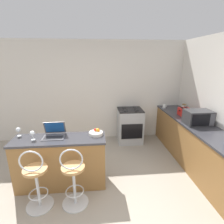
% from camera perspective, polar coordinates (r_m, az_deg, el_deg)
% --- Properties ---
extents(ground_plane, '(20.00, 20.00, 0.00)m').
position_cam_1_polar(ground_plane, '(2.86, -8.10, -31.35)').
color(ground_plane, gray).
extents(wall_back, '(12.00, 0.06, 2.60)m').
position_cam_1_polar(wall_back, '(4.69, -7.33, 6.53)').
color(wall_back, silver).
rests_on(wall_back, ground_plane).
extents(breakfast_bar, '(1.51, 0.48, 0.89)m').
position_cam_1_polar(breakfast_bar, '(3.22, -16.24, -15.37)').
color(breakfast_bar, olive).
rests_on(breakfast_bar, ground_plane).
extents(counter_right, '(0.63, 3.20, 0.89)m').
position_cam_1_polar(counter_right, '(3.98, 26.08, -10.02)').
color(counter_right, olive).
rests_on(counter_right, ground_plane).
extents(bar_stool_near, '(0.40, 0.40, 0.98)m').
position_cam_1_polar(bar_stool_near, '(2.90, -23.50, -19.93)').
color(bar_stool_near, silver).
rests_on(bar_stool_near, ground_plane).
extents(bar_stool_far, '(0.40, 0.40, 0.98)m').
position_cam_1_polar(bar_stool_far, '(2.79, -12.43, -20.49)').
color(bar_stool_far, silver).
rests_on(bar_stool_far, ground_plane).
extents(laptop, '(0.35, 0.29, 0.24)m').
position_cam_1_polar(laptop, '(3.09, -18.37, -6.50)').
color(laptop, '#47474C').
rests_on(laptop, breakfast_bar).
extents(microwave, '(0.50, 0.35, 0.28)m').
position_cam_1_polar(microwave, '(3.83, 26.31, -1.60)').
color(microwave, '#2D2D30').
rests_on(microwave, counter_right).
extents(toaster, '(0.25, 0.25, 0.17)m').
position_cam_1_polar(toaster, '(4.33, 22.61, 0.07)').
color(toaster, red).
rests_on(toaster, counter_right).
extents(stove_range, '(0.62, 0.61, 0.90)m').
position_cam_1_polar(stove_range, '(4.66, 5.82, -4.41)').
color(stove_range, '#9EA3A8').
rests_on(stove_range, ground_plane).
extents(wine_glass_short, '(0.08, 0.08, 0.15)m').
position_cam_1_polar(wine_glass_short, '(3.06, -24.58, -6.38)').
color(wine_glass_short, silver).
rests_on(wine_glass_short, breakfast_bar).
extents(storage_jar, '(0.10, 0.10, 0.16)m').
position_cam_1_polar(storage_jar, '(4.76, 22.40, 1.48)').
color(storage_jar, silver).
rests_on(storage_jar, counter_right).
extents(fruit_bowl, '(0.23, 0.23, 0.11)m').
position_cam_1_polar(fruit_bowl, '(3.01, -5.21, -6.77)').
color(fruit_bowl, silver).
rests_on(fruit_bowl, breakfast_bar).
extents(wine_glass_tall, '(0.08, 0.08, 0.15)m').
position_cam_1_polar(wine_glass_tall, '(3.32, -28.29, -5.19)').
color(wine_glass_tall, silver).
rests_on(wine_glass_tall, breakfast_bar).
extents(mug_white, '(0.09, 0.08, 0.09)m').
position_cam_1_polar(mug_white, '(4.83, 16.73, 1.80)').
color(mug_white, white).
rests_on(mug_white, counter_right).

